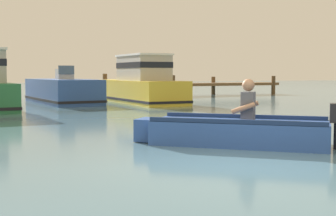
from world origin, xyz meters
name	(u,v)px	position (x,y,z in m)	size (l,w,h in m)	color
ground_plane	(245,163)	(0.00, 0.00, 0.00)	(120.00, 120.00, 0.00)	slate
wooden_dock	(194,85)	(9.29, 18.36, 0.64)	(11.05, 1.64, 1.26)	brown
rowboat_with_person	(236,131)	(0.87, 1.55, 0.25)	(3.11, 3.02, 1.19)	#2D519E
moored_boat_blue	(62,92)	(0.89, 14.95, 0.50)	(2.27, 5.67, 1.61)	#2D519E
moored_boat_yellow	(140,85)	(4.04, 13.76, 0.78)	(1.94, 6.62, 2.10)	gold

